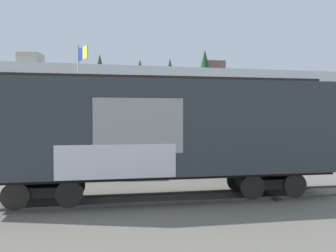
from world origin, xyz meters
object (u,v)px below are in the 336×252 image
Objects in this scene: freight_car at (162,129)px; flagpole at (80,85)px; parked_car_silver at (98,161)px; parked_car_red at (215,159)px.

freight_car is 12.19m from flagpole.
flagpole reaches higher than freight_car.
flagpole reaches higher than parked_car_silver.
flagpole is 10.61m from parked_car_red.
freight_car reaches higher than parked_car_red.
parked_car_red is (3.85, 4.85, -1.79)m from freight_car.
flagpole is at bearing 136.65° from parked_car_red.
parked_car_silver is (0.96, -6.35, -4.35)m from flagpole.
parked_car_silver is 1.03× the size of parked_car_red.
flagpole is 1.84× the size of parked_car_red.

